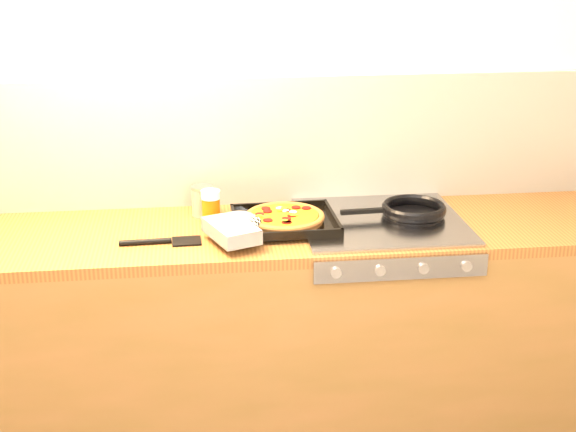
{
  "coord_description": "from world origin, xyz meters",
  "views": [
    {
      "loc": [
        -0.23,
        -1.62,
        1.93
      ],
      "look_at": [
        0.1,
        1.08,
        0.95
      ],
      "focal_mm": 50.0,
      "sensor_mm": 36.0,
      "label": 1
    }
  ],
  "objects": [
    {
      "name": "counter_run",
      "position": [
        0.0,
        1.1,
        0.45
      ],
      "size": [
        3.2,
        0.62,
        0.9
      ],
      "color": "brown",
      "rests_on": "ground"
    },
    {
      "name": "frying_pan",
      "position": [
        0.57,
        1.12,
        0.94
      ],
      "size": [
        0.41,
        0.25,
        0.04
      ],
      "color": "black",
      "rests_on": "stovetop"
    },
    {
      "name": "wooden_spoon",
      "position": [
        0.11,
        1.3,
        0.91
      ],
      "size": [
        0.3,
        0.04,
        0.02
      ],
      "color": "#A98A48",
      "rests_on": "counter_run"
    },
    {
      "name": "room_shell",
      "position": [
        0.0,
        1.39,
        1.15
      ],
      "size": [
        3.2,
        3.2,
        3.2
      ],
      "color": "white",
      "rests_on": "ground"
    },
    {
      "name": "pizza_on_tray",
      "position": [
        0.03,
        1.06,
        0.94
      ],
      "size": [
        0.49,
        0.43,
        0.06
      ],
      "color": "black",
      "rests_on": "stovetop"
    },
    {
      "name": "stovetop",
      "position": [
        0.45,
        1.1,
        0.91
      ],
      "size": [
        0.6,
        0.56,
        0.02
      ],
      "primitive_type": "cube",
      "color": "#98999D",
      "rests_on": "counter_run"
    },
    {
      "name": "juice_glass",
      "position": [
        -0.17,
        1.2,
        0.96
      ],
      "size": [
        0.07,
        0.07,
        0.12
      ],
      "color": "#C55A0B",
      "rests_on": "counter_run"
    },
    {
      "name": "tomato_can",
      "position": [
        -0.2,
        1.26,
        0.96
      ],
      "size": [
        0.09,
        0.09,
        0.12
      ],
      "color": "#A1160D",
      "rests_on": "counter_run"
    },
    {
      "name": "black_spatula",
      "position": [
        -0.35,
        0.99,
        0.91
      ],
      "size": [
        0.28,
        0.09,
        0.02
      ],
      "color": "black",
      "rests_on": "counter_run"
    }
  ]
}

